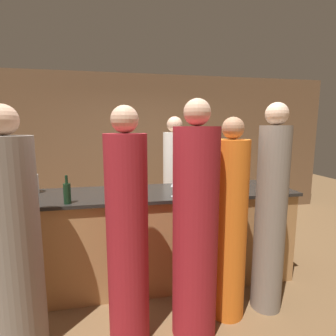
# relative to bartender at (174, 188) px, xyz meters

# --- Properties ---
(ground_plane) EXTENTS (14.00, 14.00, 0.00)m
(ground_plane) POSITION_rel_bartender_xyz_m (-0.38, -0.77, -0.91)
(ground_plane) COLOR brown
(back_wall) EXTENTS (8.00, 0.06, 2.80)m
(back_wall) POSITION_rel_bartender_xyz_m (-0.38, 1.57, 0.49)
(back_wall) COLOR brown
(back_wall) RESTS_ON ground_plane
(bar_counter) EXTENTS (3.16, 0.79, 1.07)m
(bar_counter) POSITION_rel_bartender_xyz_m (-0.38, -0.77, -0.38)
(bar_counter) COLOR #B27F4C
(bar_counter) RESTS_ON ground_plane
(bartender) EXTENTS (0.33, 0.33, 1.94)m
(bartender) POSITION_rel_bartender_xyz_m (0.00, 0.00, 0.00)
(bartender) COLOR silver
(bartender) RESTS_ON ground_plane
(guest_0) EXTENTS (0.29, 0.29, 2.01)m
(guest_0) POSITION_rel_bartender_xyz_m (0.61, -1.47, 0.05)
(guest_0) COLOR gray
(guest_0) RESTS_ON ground_plane
(guest_1) EXTENTS (0.34, 0.34, 1.96)m
(guest_1) POSITION_rel_bartender_xyz_m (-0.75, -1.59, 0.00)
(guest_1) COLOR maroon
(guest_1) RESTS_ON ground_plane
(guest_2) EXTENTS (0.40, 0.40, 1.96)m
(guest_2) POSITION_rel_bartender_xyz_m (-1.62, -1.53, -0.01)
(guest_2) COLOR gray
(guest_2) RESTS_ON ground_plane
(guest_3) EXTENTS (0.38, 0.38, 2.01)m
(guest_3) POSITION_rel_bartender_xyz_m (-0.19, -1.65, 0.02)
(guest_3) COLOR maroon
(guest_3) RESTS_ON ground_plane
(guest_4) EXTENTS (0.32, 0.32, 1.88)m
(guest_4) POSITION_rel_bartender_xyz_m (0.19, -1.48, -0.03)
(guest_4) COLOR orange
(guest_4) RESTS_ON ground_plane
(wine_bottle_0) EXTENTS (0.07, 0.07, 0.28)m
(wine_bottle_0) POSITION_rel_bartender_xyz_m (-1.29, -1.08, 0.26)
(wine_bottle_0) COLOR black
(wine_bottle_0) RESTS_ON bar_counter
(ice_bucket) EXTENTS (0.17, 0.17, 0.21)m
(ice_bucket) POSITION_rel_bartender_xyz_m (-1.76, -0.59, 0.26)
(ice_bucket) COLOR #9E9993
(ice_bucket) RESTS_ON bar_counter
(wine_glass_0) EXTENTS (0.06, 0.06, 0.15)m
(wine_glass_0) POSITION_rel_bartender_xyz_m (0.24, -0.78, 0.27)
(wine_glass_0) COLOR silver
(wine_glass_0) RESTS_ON bar_counter
(wine_glass_1) EXTENTS (0.08, 0.08, 0.16)m
(wine_glass_1) POSITION_rel_bartender_xyz_m (0.29, -1.08, 0.28)
(wine_glass_1) COLOR silver
(wine_glass_1) RESTS_ON bar_counter
(wine_glass_2) EXTENTS (0.08, 0.08, 0.17)m
(wine_glass_2) POSITION_rel_bartender_xyz_m (-0.80, -0.77, 0.29)
(wine_glass_2) COLOR silver
(wine_glass_2) RESTS_ON bar_counter
(wine_glass_3) EXTENTS (0.06, 0.06, 0.17)m
(wine_glass_3) POSITION_rel_bartender_xyz_m (-0.24, -1.02, 0.28)
(wine_glass_3) COLOR silver
(wine_glass_3) RESTS_ON bar_counter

